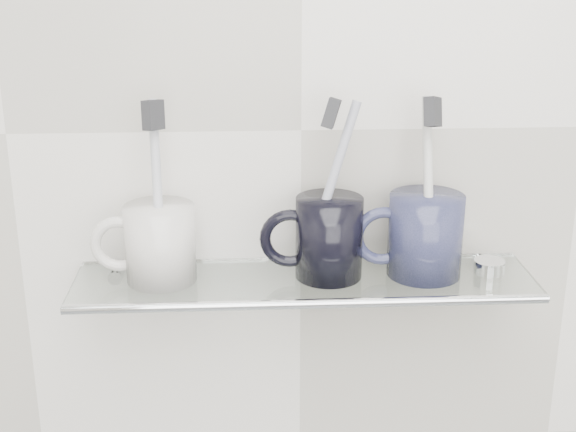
{
  "coord_description": "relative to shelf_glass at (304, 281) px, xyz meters",
  "views": [
    {
      "loc": [
        -0.06,
        0.24,
        1.45
      ],
      "look_at": [
        -0.02,
        1.04,
        1.17
      ],
      "focal_mm": 50.0,
      "sensor_mm": 36.0,
      "label": 1
    }
  ],
  "objects": [
    {
      "name": "mug_center",
      "position": [
        0.03,
        0.0,
        0.05
      ],
      "size": [
        0.08,
        0.08,
        0.09
      ],
      "primitive_type": "cylinder",
      "rotation": [
        0.0,
        0.0,
        -0.18
      ],
      "color": "black",
      "rests_on": "shelf_glass"
    },
    {
      "name": "toothbrush_right",
      "position": [
        0.13,
        0.0,
        0.1
      ],
      "size": [
        0.02,
        0.07,
        0.19
      ],
      "primitive_type": "cylinder",
      "rotation": [
        -0.24,
        -0.17,
        -0.56
      ],
      "color": "beige",
      "rests_on": "mug_right"
    },
    {
      "name": "mug_center_handle",
      "position": [
        -0.02,
        0.0,
        0.05
      ],
      "size": [
        0.07,
        0.01,
        0.07
      ],
      "primitive_type": "torus",
      "rotation": [
        1.57,
        0.0,
        0.0
      ],
      "color": "black",
      "rests_on": "mug_center"
    },
    {
      "name": "toothbrush_center",
      "position": [
        0.03,
        0.0,
        0.1
      ],
      "size": [
        0.07,
        0.03,
        0.19
      ],
      "primitive_type": "cylinder",
      "rotation": [
        -0.15,
        0.27,
        -0.23
      ],
      "color": "#9193AA",
      "rests_on": "mug_center"
    },
    {
      "name": "mug_left",
      "position": [
        -0.15,
        0.0,
        0.05
      ],
      "size": [
        0.09,
        0.09,
        0.08
      ],
      "primitive_type": "cylinder",
      "rotation": [
        0.0,
        0.0,
        -0.23
      ],
      "color": "silver",
      "rests_on": "shelf_glass"
    },
    {
      "name": "mug_left_handle",
      "position": [
        -0.2,
        0.0,
        0.05
      ],
      "size": [
        0.06,
        0.01,
        0.06
      ],
      "primitive_type": "torus",
      "rotation": [
        1.57,
        0.0,
        0.0
      ],
      "color": "silver",
      "rests_on": "mug_left"
    },
    {
      "name": "chrome_cap",
      "position": [
        0.21,
        0.0,
        0.01
      ],
      "size": [
        0.03,
        0.03,
        0.01
      ],
      "primitive_type": "cylinder",
      "color": "silver",
      "rests_on": "shelf_glass"
    },
    {
      "name": "bristles_center",
      "position": [
        0.03,
        0.0,
        0.19
      ],
      "size": [
        0.02,
        0.03,
        0.03
      ],
      "primitive_type": "cube",
      "rotation": [
        -0.15,
        0.27,
        -0.23
      ],
      "color": "#28282B",
      "rests_on": "toothbrush_center"
    },
    {
      "name": "bristles_left",
      "position": [
        -0.15,
        0.0,
        0.19
      ],
      "size": [
        0.02,
        0.03,
        0.03
      ],
      "primitive_type": "cube",
      "rotation": [
        -0.09,
        -0.08,
        -0.61
      ],
      "color": "#28282B",
      "rests_on": "toothbrush_left"
    },
    {
      "name": "shelf_rail",
      "position": [
        0.0,
        -0.06,
        0.0
      ],
      "size": [
        0.5,
        0.01,
        0.01
      ],
      "primitive_type": "cylinder",
      "rotation": [
        0.0,
        1.57,
        0.0
      ],
      "color": "silver",
      "rests_on": "shelf_glass"
    },
    {
      "name": "mug_right_handle",
      "position": [
        0.09,
        0.0,
        0.05
      ],
      "size": [
        0.07,
        0.01,
        0.07
      ],
      "primitive_type": "torus",
      "rotation": [
        1.57,
        0.0,
        0.0
      ],
      "color": "#191C34",
      "rests_on": "mug_right"
    },
    {
      "name": "bracket_left",
      "position": [
        -0.21,
        0.05,
        -0.01
      ],
      "size": [
        0.02,
        0.03,
        0.02
      ],
      "primitive_type": "cylinder",
      "rotation": [
        1.57,
        0.0,
        0.0
      ],
      "color": "silver",
      "rests_on": "wall_back"
    },
    {
      "name": "bracket_right",
      "position": [
        0.21,
        0.05,
        -0.01
      ],
      "size": [
        0.02,
        0.03,
        0.02
      ],
      "primitive_type": "cylinder",
      "rotation": [
        1.57,
        0.0,
        0.0
      ],
      "color": "silver",
      "rests_on": "wall_back"
    },
    {
      "name": "shelf_glass",
      "position": [
        0.0,
        0.0,
        0.0
      ],
      "size": [
        0.5,
        0.12,
        0.01
      ],
      "primitive_type": "cube",
      "color": "silver",
      "rests_on": "wall_back"
    },
    {
      "name": "wall_back",
      "position": [
        0.0,
        0.06,
        0.15
      ],
      "size": [
        2.5,
        0.0,
        2.5
      ],
      "primitive_type": "plane",
      "rotation": [
        1.57,
        0.0,
        0.0
      ],
      "color": "silver",
      "rests_on": "ground"
    },
    {
      "name": "mug_right",
      "position": [
        0.13,
        0.0,
        0.05
      ],
      "size": [
        0.08,
        0.08,
        0.09
      ],
      "primitive_type": "cylinder",
      "rotation": [
        0.0,
        0.0,
        -0.03
      ],
      "color": "#191C34",
      "rests_on": "shelf_glass"
    },
    {
      "name": "toothbrush_left",
      "position": [
        -0.15,
        0.0,
        0.1
      ],
      "size": [
        0.02,
        0.04,
        0.19
      ],
      "primitive_type": "cylinder",
      "rotation": [
        -0.09,
        -0.08,
        -0.61
      ],
      "color": "silver",
      "rests_on": "mug_left"
    },
    {
      "name": "bristles_right",
      "position": [
        0.13,
        0.0,
        0.19
      ],
      "size": [
        0.02,
        0.03,
        0.04
      ],
      "primitive_type": "cube",
      "rotation": [
        -0.24,
        -0.17,
        -0.56
      ],
      "color": "#28282B",
      "rests_on": "toothbrush_right"
    }
  ]
}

